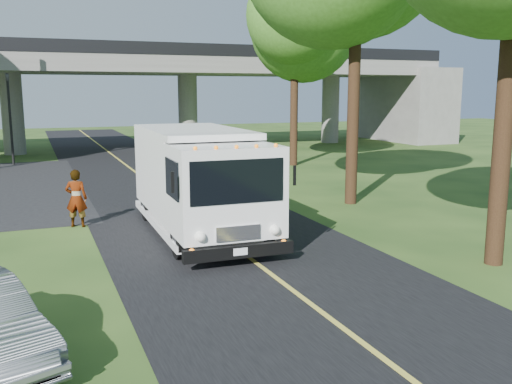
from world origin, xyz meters
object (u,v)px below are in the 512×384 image
tree_right_far (300,15)px  pedestrian (76,198)px  traffic_signal (10,109)px  step_van (199,178)px

tree_right_far → pedestrian: size_ratio=6.00×
traffic_signal → step_van: 20.25m
pedestrian → tree_right_far: bearing=-121.2°
tree_right_far → traffic_signal: bearing=157.9°
traffic_signal → step_van: traffic_signal is taller
traffic_signal → step_van: size_ratio=0.70×
step_van → pedestrian: step_van is taller
tree_right_far → pedestrian: tree_right_far is taller
tree_right_far → step_van: tree_right_far is taller
step_van → traffic_signal: bearing=107.0°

